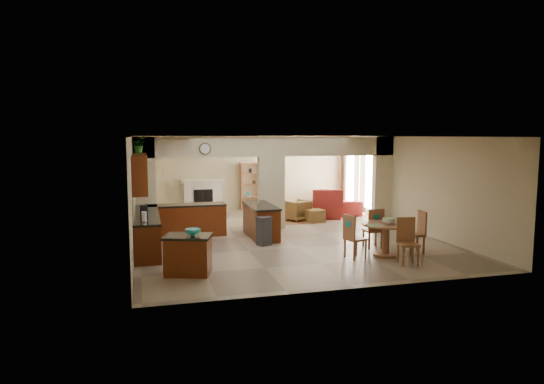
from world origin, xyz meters
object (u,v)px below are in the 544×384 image
object	(u,v)px
sofa	(339,201)
armchair	(297,210)
dining_table	(386,235)
kitchen_island	(188,255)

from	to	relation	value
sofa	armchair	distance (m)	2.53
dining_table	sofa	bearing A→B (deg)	76.47
kitchen_island	armchair	size ratio (longest dim) A/B	1.44
kitchen_island	dining_table	world-z (taller)	kitchen_island
kitchen_island	dining_table	bearing A→B (deg)	21.45
sofa	armchair	world-z (taller)	sofa
kitchen_island	sofa	bearing A→B (deg)	65.29
sofa	kitchen_island	bearing A→B (deg)	144.78
kitchen_island	armchair	xyz separation A→B (m)	(4.10, 5.40, -0.06)
dining_table	sofa	world-z (taller)	dining_table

